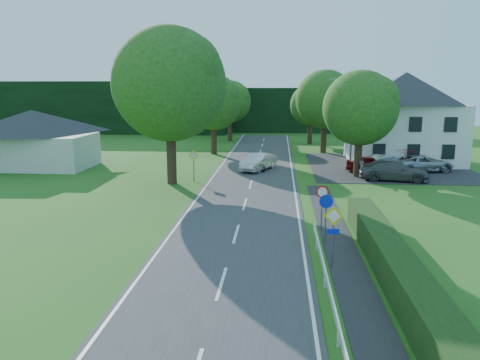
# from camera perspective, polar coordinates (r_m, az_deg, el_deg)

# --- Properties ---
(road) EXTENTS (7.00, 80.00, 0.04)m
(road) POSITION_cam_1_polar(r_m,az_deg,el_deg) (31.27, 0.86, -2.08)
(road) COLOR #353537
(road) RESTS_ON ground
(footpath) EXTENTS (1.50, 44.00, 0.04)m
(footpath) POSITION_cam_1_polar(r_m,az_deg,el_deg) (14.62, 16.42, -19.03)
(footpath) COLOR #242427
(footpath) RESTS_ON ground
(parking_pad) EXTENTS (14.00, 16.00, 0.04)m
(parking_pad) POSITION_cam_1_polar(r_m,az_deg,el_deg) (45.06, 17.46, 1.56)
(parking_pad) COLOR #242427
(parking_pad) RESTS_ON ground
(line_edge_left) EXTENTS (0.12, 80.00, 0.01)m
(line_edge_left) POSITION_cam_1_polar(r_m,az_deg,el_deg) (31.64, -5.02, -1.92)
(line_edge_left) COLOR white
(line_edge_left) RESTS_ON road
(line_edge_right) EXTENTS (0.12, 80.00, 0.01)m
(line_edge_right) POSITION_cam_1_polar(r_m,az_deg,el_deg) (31.22, 6.83, -2.14)
(line_edge_right) COLOR white
(line_edge_right) RESTS_ON road
(line_centre) EXTENTS (0.12, 80.00, 0.01)m
(line_centre) POSITION_cam_1_polar(r_m,az_deg,el_deg) (31.26, 0.86, -2.04)
(line_centre) COLOR white
(line_centre) RESTS_ON road
(tree_main) EXTENTS (9.40, 9.40, 11.64)m
(tree_main) POSITION_cam_1_polar(r_m,az_deg,el_deg) (35.30, -8.53, 8.86)
(tree_main) COLOR #1E4A16
(tree_main) RESTS_ON ground
(tree_left_far) EXTENTS (7.00, 7.00, 8.58)m
(tree_left_far) POSITION_cam_1_polar(r_m,az_deg,el_deg) (50.92, -3.24, 7.99)
(tree_left_far) COLOR #1E4A16
(tree_left_far) RESTS_ON ground
(tree_right_far) EXTENTS (7.40, 7.40, 9.09)m
(tree_right_far) POSITION_cam_1_polar(r_m,az_deg,el_deg) (52.64, 10.26, 8.22)
(tree_right_far) COLOR #1E4A16
(tree_right_far) RESTS_ON ground
(tree_left_back) EXTENTS (6.60, 6.60, 8.07)m
(tree_left_back) POSITION_cam_1_polar(r_m,az_deg,el_deg) (62.77, -1.25, 8.41)
(tree_left_back) COLOR #1E4A16
(tree_left_back) RESTS_ON ground
(tree_right_back) EXTENTS (6.20, 6.20, 7.56)m
(tree_right_back) POSITION_cam_1_polar(r_m,az_deg,el_deg) (60.57, 8.58, 7.94)
(tree_right_back) COLOR #1E4A16
(tree_right_back) RESTS_ON ground
(tree_right_mid) EXTENTS (7.00, 7.00, 8.58)m
(tree_right_mid) POSITION_cam_1_polar(r_m,az_deg,el_deg) (38.99, 14.36, 6.61)
(tree_right_mid) COLOR #1E4A16
(tree_right_mid) RESTS_ON ground
(treeline_left) EXTENTS (44.00, 6.00, 8.00)m
(treeline_left) POSITION_cam_1_polar(r_m,az_deg,el_deg) (78.40, -17.98, 8.44)
(treeline_left) COLOR black
(treeline_left) RESTS_ON ground
(treeline_right) EXTENTS (30.00, 5.00, 7.00)m
(treeline_right) POSITION_cam_1_polar(r_m,az_deg,el_deg) (76.66, 9.31, 8.41)
(treeline_right) COLOR black
(treeline_right) RESTS_ON ground
(bungalow_left) EXTENTS (11.00, 6.50, 5.20)m
(bungalow_left) POSITION_cam_1_polar(r_m,az_deg,el_deg) (46.20, -23.86, 4.72)
(bungalow_left) COLOR #B8B8B3
(bungalow_left) RESTS_ON ground
(house_white) EXTENTS (10.60, 8.40, 8.60)m
(house_white) POSITION_cam_1_polar(r_m,az_deg,el_deg) (47.94, 19.35, 7.30)
(house_white) COLOR white
(house_white) RESTS_ON ground
(streetlight) EXTENTS (2.03, 0.18, 8.00)m
(streetlight) POSITION_cam_1_polar(r_m,az_deg,el_deg) (40.88, 13.31, 7.11)
(streetlight) COLOR slate
(streetlight) RESTS_ON ground
(sign_priority_right) EXTENTS (0.78, 0.09, 2.59)m
(sign_priority_right) POSITION_cam_1_polar(r_m,az_deg,el_deg) (19.26, 11.30, -5.47)
(sign_priority_right) COLOR slate
(sign_priority_right) RESTS_ON ground
(sign_roundabout) EXTENTS (0.64, 0.08, 2.37)m
(sign_roundabout) POSITION_cam_1_polar(r_m,az_deg,el_deg) (22.16, 10.43, -3.53)
(sign_roundabout) COLOR slate
(sign_roundabout) RESTS_ON ground
(sign_speed_limit) EXTENTS (0.64, 0.11, 2.37)m
(sign_speed_limit) POSITION_cam_1_polar(r_m,az_deg,el_deg) (24.06, 9.99, -2.09)
(sign_speed_limit) COLOR slate
(sign_speed_limit) RESTS_ON ground
(sign_priority_left) EXTENTS (0.78, 0.09, 2.44)m
(sign_priority_left) POSITION_cam_1_polar(r_m,az_deg,el_deg) (36.35, -5.69, 2.50)
(sign_priority_left) COLOR slate
(sign_priority_left) RESTS_ON ground
(moving_car) EXTENTS (3.29, 4.79, 1.49)m
(moving_car) POSITION_cam_1_polar(r_m,az_deg,el_deg) (41.00, 2.25, 2.24)
(moving_car) COLOR silver
(moving_car) RESTS_ON road
(motorcycle) EXTENTS (1.52, 2.21, 1.10)m
(motorcycle) POSITION_cam_1_polar(r_m,az_deg,el_deg) (40.69, 2.50, 1.89)
(motorcycle) COLOR black
(motorcycle) RESTS_ON road
(parked_car_red) EXTENTS (4.23, 2.32, 1.37)m
(parked_car_red) POSITION_cam_1_polar(r_m,az_deg,el_deg) (41.61, 15.52, 1.88)
(parked_car_red) COLOR maroon
(parked_car_red) RESTS_ON parking_pad
(parked_car_silver_a) EXTENTS (4.48, 3.08, 1.40)m
(parked_car_silver_a) POSITION_cam_1_polar(r_m,az_deg,el_deg) (42.91, 17.46, 2.07)
(parked_car_silver_a) COLOR #BAB9BF
(parked_car_silver_a) RESTS_ON parking_pad
(parked_car_grey) EXTENTS (5.56, 2.94, 1.54)m
(parked_car_grey) POSITION_cam_1_polar(r_m,az_deg,el_deg) (38.48, 18.25, 1.10)
(parked_car_grey) COLOR #4B4B50
(parked_car_grey) RESTS_ON parking_pad
(parked_car_silver_b) EXTENTS (5.67, 3.65, 1.45)m
(parked_car_silver_b) POSITION_cam_1_polar(r_m,az_deg,el_deg) (43.29, 21.35, 1.92)
(parked_car_silver_b) COLOR #ABAAB2
(parked_car_silver_b) RESTS_ON parking_pad
(parasol) EXTENTS (2.49, 2.53, 2.11)m
(parasol) POSITION_cam_1_polar(r_m,az_deg,el_deg) (42.01, 19.47, 2.24)
(parasol) COLOR #AD0D12
(parasol) RESTS_ON parking_pad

